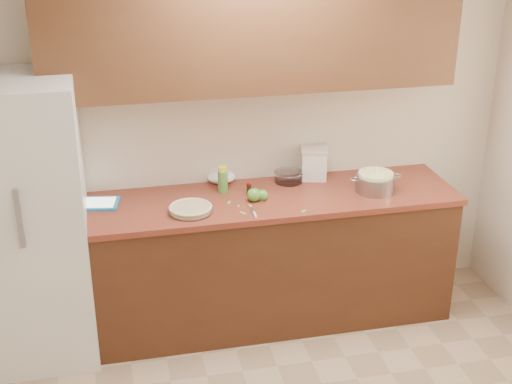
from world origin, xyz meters
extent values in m
plane|color=beige|center=(0.00, 1.80, 1.30)|extent=(3.60, 0.00, 3.60)
cube|color=#462413|center=(0.00, 1.48, 0.44)|extent=(2.60, 0.65, 0.88)
cube|color=brown|center=(0.00, 1.48, 0.90)|extent=(2.64, 0.68, 0.04)
cube|color=#4F2F18|center=(0.00, 1.63, 1.95)|extent=(2.60, 0.34, 0.70)
cube|color=silver|center=(-1.44, 1.44, 0.90)|extent=(0.70, 0.70, 1.80)
cylinder|color=silver|center=(-0.46, 1.34, 0.94)|extent=(0.28, 0.28, 0.04)
cylinder|color=#D2BE85|center=(-0.46, 1.34, 0.94)|extent=(0.25, 0.25, 0.03)
torus|color=#D2BE85|center=(-0.46, 1.34, 0.95)|extent=(0.27, 0.27, 0.02)
cylinder|color=gray|center=(0.78, 1.40, 0.98)|extent=(0.26, 0.26, 0.11)
torus|color=gray|center=(0.64, 1.40, 1.02)|extent=(0.06, 0.06, 0.01)
torus|color=gray|center=(0.93, 1.40, 1.02)|extent=(0.06, 0.06, 0.01)
cylinder|color=#FFFCAB|center=(0.78, 1.40, 0.99)|extent=(0.23, 0.23, 0.12)
cube|color=white|center=(0.45, 1.72, 1.02)|extent=(0.20, 0.20, 0.20)
cube|color=beige|center=(0.45, 1.72, 1.13)|extent=(0.22, 0.22, 0.02)
cube|color=teal|center=(-1.02, 1.58, 0.93)|extent=(0.30, 0.25, 0.02)
cube|color=white|center=(-1.02, 1.58, 0.94)|extent=(0.25, 0.20, 0.00)
cube|color=gray|center=(-0.08, 1.28, 0.92)|extent=(0.02, 0.08, 0.00)
cylinder|color=white|center=(-0.08, 1.20, 0.93)|extent=(0.02, 0.07, 0.01)
cylinder|color=#4C8C38|center=(-0.21, 1.61, 0.99)|extent=(0.07, 0.07, 0.15)
cylinder|color=yellow|center=(-0.21, 1.61, 1.08)|extent=(0.06, 0.06, 0.03)
cylinder|color=beige|center=(-0.21, 1.65, 0.96)|extent=(0.04, 0.04, 0.08)
cylinder|color=red|center=(-0.21, 1.65, 1.01)|extent=(0.03, 0.03, 0.02)
cylinder|color=black|center=(-0.05, 1.53, 0.96)|extent=(0.03, 0.03, 0.08)
cylinder|color=red|center=(-0.05, 1.53, 1.01)|extent=(0.03, 0.03, 0.02)
cylinder|color=silver|center=(0.26, 1.68, 0.96)|extent=(0.19, 0.19, 0.07)
torus|color=silver|center=(0.26, 1.68, 0.99)|extent=(0.21, 0.21, 0.01)
ellipsoid|color=white|center=(-0.19, 1.77, 0.96)|extent=(0.20, 0.16, 0.08)
sphere|color=#4E932D|center=(-0.04, 1.42, 0.96)|extent=(0.09, 0.09, 0.09)
cylinder|color=#3F2D19|center=(-0.04, 1.42, 1.01)|extent=(0.01, 0.01, 0.01)
sphere|color=#4E932D|center=(0.02, 1.42, 0.96)|extent=(0.07, 0.07, 0.07)
cylinder|color=#3F2D19|center=(0.02, 1.42, 1.00)|extent=(0.01, 0.01, 0.01)
cube|color=#7FAF55|center=(-0.20, 1.43, 0.92)|extent=(0.03, 0.04, 0.00)
cube|color=#7FAF55|center=(0.23, 1.20, 0.92)|extent=(0.04, 0.04, 0.00)
cube|color=#7FAF55|center=(-0.14, 1.26, 0.92)|extent=(0.04, 0.05, 0.00)
cube|color=#7FAF55|center=(-0.07, 1.35, 0.92)|extent=(0.02, 0.04, 0.00)
cube|color=#7FAF55|center=(0.02, 1.42, 0.92)|extent=(0.04, 0.05, 0.00)
cube|color=#7FAF55|center=(-0.15, 1.36, 0.92)|extent=(0.02, 0.03, 0.00)
camera|label=1|loc=(-0.93, -2.67, 2.80)|focal=50.00mm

